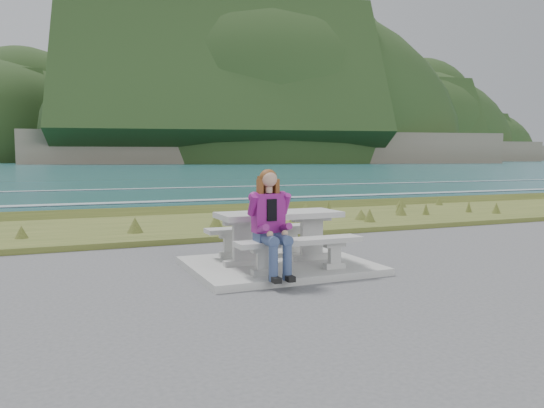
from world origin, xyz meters
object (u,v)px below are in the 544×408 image
at_px(seated_woman, 273,237).
at_px(bench_landward, 300,246).
at_px(picnic_table, 279,223).
at_px(bench_seaward, 261,233).

bearing_deg(seated_woman, bench_landward, 16.61).
xyz_separation_m(bench_landward, seated_woman, (-0.45, -0.13, 0.16)).
bearing_deg(picnic_table, bench_landward, -90.00).
bearing_deg(bench_landward, seated_woman, -163.62).
distance_m(picnic_table, bench_seaward, 0.74).
xyz_separation_m(picnic_table, seated_woman, (-0.45, -0.83, -0.07)).
height_order(picnic_table, seated_woman, seated_woman).
bearing_deg(bench_seaward, bench_landward, -90.00).
distance_m(picnic_table, seated_woman, 0.95).
height_order(bench_seaward, seated_woman, seated_woman).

